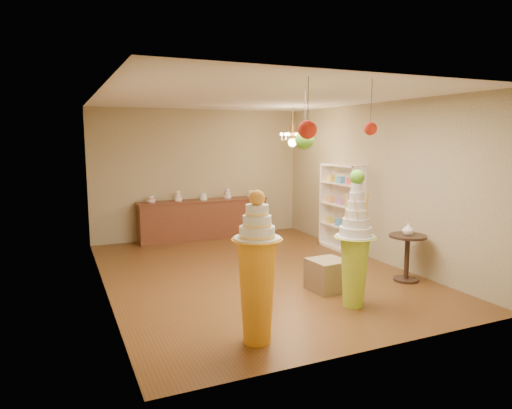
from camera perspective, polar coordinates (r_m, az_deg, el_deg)
name	(u,v)px	position (r m, az deg, el deg)	size (l,w,h in m)	color
floor	(255,272)	(8.11, -0.18, -8.47)	(6.50, 6.50, 0.00)	#5A3618
ceiling	(254,98)	(7.79, -0.19, 13.17)	(6.50, 6.50, 0.00)	silver
wall_back	(199,174)	(10.85, -7.10, 3.80)	(5.00, 0.04, 3.00)	#9B8C68
wall_front	(377,217)	(5.03, 14.84, -1.57)	(5.00, 0.04, 3.00)	#9B8C68
wall_left	(101,195)	(7.19, -18.77, 1.16)	(0.04, 6.50, 3.00)	#9B8C68
wall_right	(373,182)	(9.10, 14.40, 2.75)	(0.04, 6.50, 3.00)	#9B8C68
pedestal_green	(355,253)	(6.49, 12.24, -6.00)	(0.64, 0.64, 1.92)	#A5C72B
pedestal_orange	(257,279)	(5.24, 0.13, -9.32)	(0.61, 0.61, 1.77)	orange
burlap_riser	(327,275)	(7.22, 8.92, -8.68)	(0.53, 0.53, 0.48)	olive
sideboard	(204,219)	(10.72, -6.57, -1.76)	(3.04, 0.54, 1.16)	#5C2E1D
shelving_unit	(341,207)	(9.72, 10.61, -0.35)	(0.33, 1.20, 1.80)	white
round_table	(407,251)	(7.91, 18.37, -5.57)	(0.80, 0.80, 0.77)	black
vase	(408,229)	(7.84, 18.49, -2.94)	(0.18, 0.18, 0.19)	white
pom_red_left	(308,129)	(5.11, 6.46, 9.30)	(0.21, 0.21, 0.67)	#433B30
pom_green_mid	(305,140)	(6.04, 6.09, 8.04)	(0.25, 0.25, 0.81)	#433B30
pom_red_right	(370,128)	(5.41, 14.12, 9.21)	(0.15, 0.15, 0.63)	#433B30
chandelier	(292,140)	(9.71, 4.58, 8.06)	(0.69, 0.69, 0.85)	#E39550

